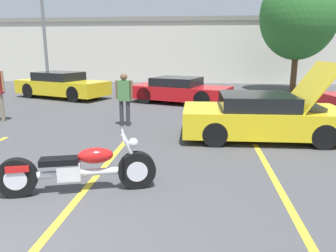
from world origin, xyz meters
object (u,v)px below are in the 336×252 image
(motorcycle, at_px, (78,169))
(show_car_hood_open, at_px, (263,117))
(parked_car_mid_left_row, at_px, (62,85))
(spectator_near_motorcycle, at_px, (124,95))
(tree_background, at_px, (299,15))
(parked_car_mid_right_row, at_px, (179,90))
(light_pole, at_px, (43,8))

(motorcycle, xyz_separation_m, show_car_hood_open, (3.54, 3.69, 0.19))
(parked_car_mid_left_row, relative_size, spectator_near_motorcycle, 3.05)
(tree_background, relative_size, motorcycle, 2.57)
(parked_car_mid_right_row, distance_m, spectator_near_motorcycle, 4.69)
(parked_car_mid_right_row, relative_size, parked_car_mid_left_row, 0.94)
(parked_car_mid_right_row, bearing_deg, spectator_near_motorcycle, -86.98)
(show_car_hood_open, distance_m, parked_car_mid_right_row, 6.06)
(light_pole, relative_size, parked_car_mid_left_row, 1.73)
(tree_background, height_order, parked_car_mid_left_row, tree_background)
(tree_background, relative_size, spectator_near_motorcycle, 3.99)
(motorcycle, bearing_deg, parked_car_mid_right_row, 67.58)
(light_pole, distance_m, parked_car_mid_right_row, 10.46)
(light_pole, bearing_deg, parked_car_mid_right_row, -31.50)
(spectator_near_motorcycle, bearing_deg, parked_car_mid_right_row, 73.24)
(light_pole, relative_size, parked_car_mid_right_row, 1.84)
(light_pole, xyz_separation_m, parked_car_mid_left_row, (2.56, -4.09, -3.96))
(spectator_near_motorcycle, bearing_deg, parked_car_mid_left_row, 128.56)
(motorcycle, bearing_deg, show_car_hood_open, 29.98)
(show_car_hood_open, relative_size, spectator_near_motorcycle, 2.57)
(tree_background, height_order, spectator_near_motorcycle, tree_background)
(show_car_hood_open, bearing_deg, motorcycle, -134.98)
(parked_car_mid_right_row, distance_m, parked_car_mid_left_row, 5.76)
(light_pole, height_order, motorcycle, light_pole)
(light_pole, height_order, show_car_hood_open, light_pole)
(tree_background, bearing_deg, parked_car_mid_right_row, -141.83)
(motorcycle, bearing_deg, light_pole, 100.71)
(light_pole, distance_m, motorcycle, 16.51)
(show_car_hood_open, relative_size, parked_car_mid_left_row, 0.84)
(parked_car_mid_left_row, bearing_deg, parked_car_mid_right_row, 11.80)
(motorcycle, height_order, spectator_near_motorcycle, spectator_near_motorcycle)
(motorcycle, bearing_deg, spectator_near_motorcycle, 77.96)
(show_car_hood_open, height_order, parked_car_mid_right_row, show_car_hood_open)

